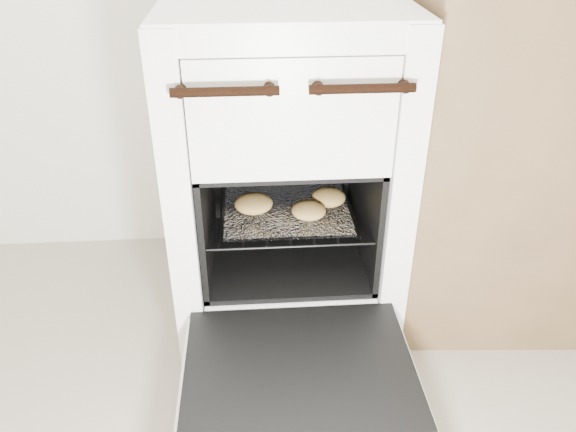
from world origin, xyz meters
TOP-DOWN VIEW (x-y plane):
  - stove at (0.13, 1.21)m, footprint 0.53×0.59m
  - oven_door at (0.13, 0.76)m, footprint 0.48×0.37m
  - oven_rack at (0.13, 1.15)m, footprint 0.39×0.37m
  - foil_sheet at (0.13, 1.13)m, footprint 0.30×0.27m
  - baked_rolls at (0.14, 1.12)m, footprint 0.31×0.17m
  - counter at (0.86, 1.24)m, footprint 0.92×0.64m

SIDE VIEW (x-z plane):
  - oven_door at x=0.13m, z-range 0.16..0.19m
  - oven_rack at x=0.13m, z-range 0.33..0.34m
  - foil_sheet at x=0.13m, z-range 0.34..0.35m
  - baked_rolls at x=0.14m, z-range 0.35..0.38m
  - stove at x=0.13m, z-range -0.01..0.80m
  - counter at x=0.86m, z-range 0.00..0.88m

